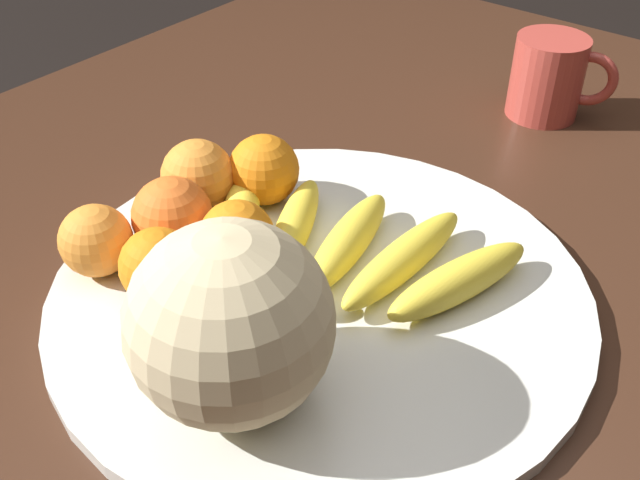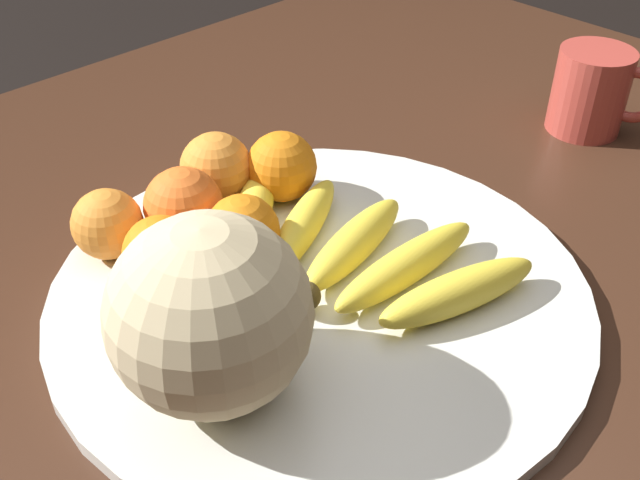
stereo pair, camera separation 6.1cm
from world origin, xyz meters
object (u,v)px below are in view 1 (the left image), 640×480
fruit_bowl (320,292)px  orange_front_right (172,216)px  produce_tag (229,296)px  orange_back_left (237,238)px  orange_top_small (96,241)px  orange_back_right (198,176)px  ceramic_mug (550,77)px  kitchen_table (376,335)px  orange_mid_center (263,171)px  melon (230,323)px  orange_front_left (158,266)px  banana_bunch (348,245)px

fruit_bowl → orange_front_right: (-0.04, 0.13, 0.04)m
produce_tag → orange_back_left: bearing=57.0°
orange_front_right → orange_top_small: 0.07m
orange_front_right → orange_back_right: (0.06, 0.03, -0.00)m
produce_tag → ceramic_mug: (0.49, -0.05, 0.03)m
orange_front_right → kitchen_table: bearing=-53.9°
orange_top_small → ceramic_mug: size_ratio=0.53×
orange_back_right → orange_mid_center: bearing=-41.5°
orange_mid_center → produce_tag: orange_mid_center is taller
orange_mid_center → ceramic_mug: (0.37, -0.13, -0.00)m
ceramic_mug → melon: bearing=-177.5°
orange_front_left → ceramic_mug: 0.53m
fruit_bowl → produce_tag: produce_tag is taller
orange_front_left → orange_back_left: orange_back_left is taller
orange_front_left → orange_front_right: bearing=37.0°
fruit_bowl → orange_back_left: bearing=108.5°
banana_bunch → orange_front_right: orange_front_right is taller
banana_bunch → orange_front_right: size_ratio=4.23×
orange_top_small → ceramic_mug: (0.53, -0.17, 0.00)m
orange_mid_center → orange_back_left: 0.11m
fruit_bowl → banana_bunch: size_ratio=1.52×
orange_front_right → orange_mid_center: bearing=-5.3°
melon → banana_bunch: 0.18m
orange_front_right → orange_mid_center: orange_front_right is taller
melon → orange_mid_center: size_ratio=2.07×
kitchen_table → fruit_bowl: size_ratio=2.90×
kitchen_table → ceramic_mug: 0.39m
fruit_bowl → orange_back_left: size_ratio=7.01×
orange_back_left → ceramic_mug: ceramic_mug is taller
fruit_bowl → melon: melon is taller
fruit_bowl → melon: (-0.13, -0.03, 0.08)m
orange_back_right → banana_bunch: bearing=-82.3°
kitchen_table → melon: bearing=-176.5°
orange_front_left → orange_mid_center: (0.16, 0.03, 0.00)m
orange_back_left → orange_front_right: bearing=104.4°
orange_front_left → orange_back_right: size_ratio=0.91×
kitchen_table → fruit_bowl: bearing=167.6°
banana_bunch → orange_mid_center: size_ratio=4.39×
orange_mid_center → orange_back_right: 0.06m
kitchen_table → produce_tag: bearing=152.6°
orange_back_left → ceramic_mug: 0.46m
kitchen_table → orange_mid_center: (-0.00, 0.14, 0.14)m
melon → orange_back_right: bearing=51.8°
orange_mid_center → orange_back_right: size_ratio=0.98×
fruit_bowl → orange_back_left: orange_back_left is taller
melon → orange_front_left: melon is taller
produce_tag → banana_bunch: bearing=1.0°
kitchen_table → ceramic_mug: (0.36, 0.01, 0.14)m
melon → produce_tag: melon is taller
orange_back_right → fruit_bowl: bearing=-97.2°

